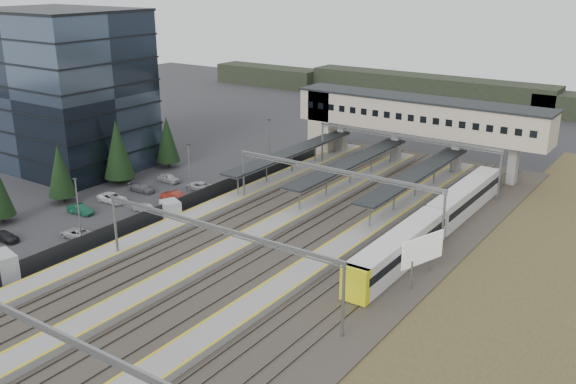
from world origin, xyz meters
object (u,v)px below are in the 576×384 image
Objects in this scene: relay_cabin_near at (2,266)px; footbridge at (402,117)px; office_building at (62,89)px; billboard at (423,251)px; train at (434,223)px; relay_cabin_far at (171,210)px.

footbridge is at bearing 75.39° from relay_cabin_near.
office_building reaches higher than footbridge.
office_building is 4.36× the size of billboard.
relay_cabin_near is at bearing -46.79° from office_building.
train is (60.00, 4.59, -10.18)m from office_building.
footbridge reaches higher than relay_cabin_far.
footbridge is (13.63, 37.92, 6.80)m from relay_cabin_far.
relay_cabin_far is 0.08× the size of train.
office_building is 61.03m from train.
billboard is (3.19, -10.91, 1.28)m from train.
billboard is at bearing -73.71° from train.
relay_cabin_far is 0.08× the size of footbridge.
train is 6.99× the size of billboard.
relay_cabin_far is 32.45m from train.
office_building reaches higher than relay_cabin_far.
train is (31.91, 34.49, 0.64)m from relay_cabin_near.
billboard reaches higher than relay_cabin_far.
relay_cabin_near reaches higher than relay_cabin_far.
train reaches higher than relay_cabin_near.
train reaches higher than relay_cabin_far.
relay_cabin_near is at bearing -146.11° from billboard.
relay_cabin_near is 1.20× the size of relay_cabin_far.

